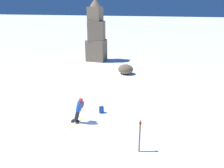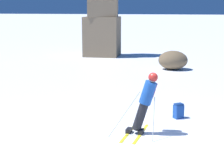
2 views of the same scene
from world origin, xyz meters
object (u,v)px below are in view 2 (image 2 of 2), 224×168
rock_pillar (102,9)px  exposed_boulder_0 (173,60)px  skier (146,100)px  spare_backpack (178,111)px

rock_pillar → exposed_boulder_0: 7.82m
rock_pillar → exposed_boulder_0: (5.23, -5.06, -2.86)m
skier → rock_pillar: (-4.76, 16.45, 2.38)m
rock_pillar → exposed_boulder_0: size_ratio=4.85×
skier → exposed_boulder_0: skier is taller
skier → spare_backpack: (0.92, 1.74, -0.78)m
skier → rock_pillar: rock_pillar is taller
skier → rock_pillar: size_ratio=0.23×
spare_backpack → exposed_boulder_0: (-0.44, 9.65, 0.30)m
rock_pillar → spare_backpack: bearing=-68.9°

